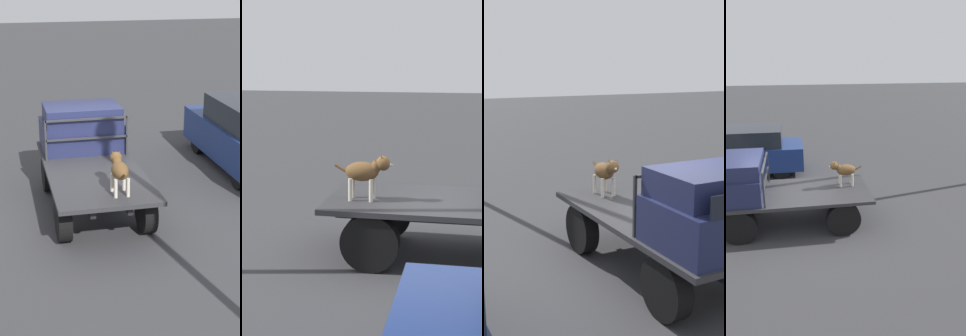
% 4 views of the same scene
% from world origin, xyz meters
% --- Properties ---
extents(ground_plane, '(80.00, 80.00, 0.00)m').
position_xyz_m(ground_plane, '(0.00, 0.00, 0.00)').
color(ground_plane, '#38383A').
extents(flatbed_truck, '(3.98, 1.85, 0.89)m').
position_xyz_m(flatbed_truck, '(0.00, 0.00, 0.63)').
color(flatbed_truck, black).
rests_on(flatbed_truck, ground).
extents(truck_cab, '(1.27, 1.73, 0.98)m').
position_xyz_m(truck_cab, '(1.28, 0.00, 1.36)').
color(truck_cab, '#1E2347').
rests_on(truck_cab, flatbed_truck).
extents(truck_headboard, '(0.04, 1.73, 0.84)m').
position_xyz_m(truck_headboard, '(0.60, 0.00, 1.45)').
color(truck_headboard, '#2D2D30').
rests_on(truck_headboard, flatbed_truck).
extents(dog, '(0.88, 0.29, 0.71)m').
position_xyz_m(dog, '(-1.38, -0.22, 1.33)').
color(dog, beige).
rests_on(dog, flatbed_truck).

